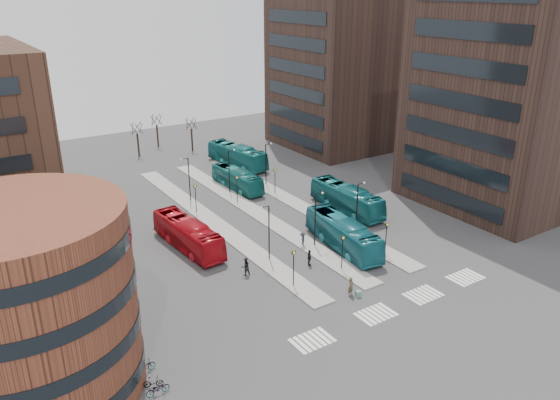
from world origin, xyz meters
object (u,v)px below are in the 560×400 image
traveller (351,286)px  commuter_c (302,240)px  suitcase (358,294)px  bicycle_mid (153,382)px  commuter_a (246,267)px  red_bus (188,234)px  teal_bus_d (237,155)px  commuter_b (309,258)px  bicycle_far (144,367)px  teal_bus_b (237,179)px  teal_bus_a (343,234)px  bicycle_near (158,389)px  teal_bus_c (347,198)px

traveller → commuter_c: (2.15, 10.87, -0.09)m
suitcase → bicycle_mid: size_ratio=0.42×
traveller → commuter_a: traveller is taller
red_bus → traveller: red_bus is taller
teal_bus_d → commuter_b: (-10.22, -33.82, -0.83)m
suitcase → commuter_c: bearing=102.8°
commuter_b → commuter_a: bearing=97.9°
red_bus → bicycle_far: 21.11m
bicycle_far → teal_bus_b: bearing=-49.6°
teal_bus_a → traveller: 10.14m
red_bus → teal_bus_d: 29.97m
teal_bus_d → bicycle_near: (-30.61, -43.51, -1.25)m
teal_bus_d → traveller: 42.05m
teal_bus_c → traveller: size_ratio=6.36×
commuter_c → red_bus: bearing=-88.3°
traveller → bicycle_far: 20.18m
teal_bus_b → bicycle_near: 42.52m
teal_bus_d → commuter_a: (-16.77, -31.95, -0.77)m
teal_bus_c → bicycle_mid: 37.91m
teal_bus_a → bicycle_mid: bearing=-151.6°
traveller → bicycle_far: (-20.18, -0.03, -0.45)m
traveller → commuter_b: bearing=66.9°
suitcase → bicycle_mid: 20.65m
bicycle_near → bicycle_far: bearing=0.6°
teal_bus_a → bicycle_near: size_ratio=6.87×
suitcase → red_bus: 20.35m
commuter_b → bicycle_far: (-20.38, -6.94, -0.39)m
suitcase → teal_bus_c: (12.58, 16.97, 1.37)m
bicycle_mid → teal_bus_d: bearing=-11.9°
traveller → teal_bus_d: bearing=54.3°
teal_bus_d → commuter_b: size_ratio=6.94×
bicycle_mid → bicycle_far: (0.00, 1.88, 0.06)m
traveller → teal_bus_c: bearing=30.2°
commuter_b → bicycle_near: 22.57m
teal_bus_d → commuter_c: 31.00m
traveller → bicycle_near: bearing=166.5°
bicycle_near → teal_bus_d: bearing=-34.5°
teal_bus_a → commuter_a: 12.16m
red_bus → commuter_b: (8.82, -10.68, -0.76)m
bicycle_near → bicycle_mid: bicycle_near is taller
traveller → commuter_b: (0.21, 6.91, -0.06)m
teal_bus_a → teal_bus_b: size_ratio=1.16×
teal_bus_a → teal_bus_c: size_ratio=1.00×
suitcase → commuter_a: commuter_a is taller
teal_bus_b → bicycle_mid: teal_bus_b is taller
commuter_c → bicycle_far: 24.85m
commuter_a → commuter_b: 6.81m
teal_bus_a → teal_bus_d: 32.76m
suitcase → commuter_b: size_ratio=0.34×
suitcase → red_bus: size_ratio=0.05×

